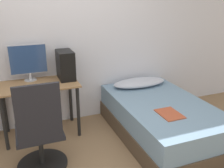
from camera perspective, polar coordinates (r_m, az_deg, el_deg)
The scene contains 10 objects.
wall_back at distance 3.55m, azimuth -12.83°, elevation 10.25°, with size 8.00×0.05×2.50m.
desk at distance 3.38m, azimuth -16.32°, elevation -1.89°, with size 1.00×0.57×0.73m.
office_chair at distance 2.77m, azimuth -16.05°, elevation -11.86°, with size 0.55×0.55×1.04m.
bed at distance 3.42m, azimuth 11.14°, elevation -7.84°, with size 1.10×1.82×0.49m.
pillow at distance 3.81m, azimuth 6.30°, elevation 0.34°, with size 0.84×0.36×0.11m.
magazine at distance 3.00m, azimuth 13.02°, elevation -6.67°, with size 0.24×0.32×0.01m.
monitor at distance 3.44m, azimuth -18.57°, elevation 5.05°, with size 0.48×0.16×0.48m.
keyboard at distance 3.23m, azimuth -17.73°, elevation -0.60°, with size 0.40×0.12×0.02m.
pc_tower at distance 3.41m, azimuth -10.59°, elevation 4.31°, with size 0.20×0.36×0.38m.
mouse at distance 3.25m, azimuth -13.36°, elevation -0.05°, with size 0.06×0.09×0.02m.
Camera 1 is at (-0.53, -1.97, 1.80)m, focal length 40.00 mm.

